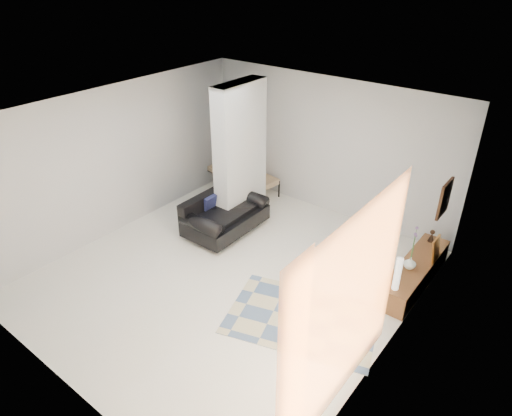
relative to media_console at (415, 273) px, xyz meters
The scene contains 17 objects.
floor 3.05m from the media_console, 145.96° to the right, with size 6.00×6.00×0.00m, color white.
ceiling 4.00m from the media_console, 145.96° to the right, with size 6.00×6.00×0.00m, color white.
wall_back 3.08m from the media_console, 152.76° to the left, with size 6.00×6.00×0.00m, color #BABCBF.
wall_front 5.47m from the media_console, 118.19° to the right, with size 6.00×6.00×0.00m, color #BABCBF.
wall_left 5.67m from the media_console, 162.10° to the right, with size 6.00×6.00×0.00m, color #BABCBF.
wall_right 2.09m from the media_console, 82.31° to the right, with size 6.00×6.00×0.00m, color #BABCBF.
partition_column 3.81m from the media_console, behind, with size 0.35×1.20×2.80m, color silver.
hallway_door 4.86m from the media_console, 164.78° to the left, with size 0.85×0.06×2.04m, color white.
curtain 3.12m from the media_console, 86.99° to the right, with size 2.55×2.55×0.00m, color #FF8F43.
wall_art 1.46m from the media_console, ahead, with size 0.04×0.45×0.55m, color #311A0D.
media_console is the anchor object (origin of this frame).
loveseat 3.65m from the media_console, 169.04° to the right, with size 0.97×1.65×0.76m.
daybed 4.54m from the media_console, 168.20° to the left, with size 1.78×0.93×0.77m.
area_rug 2.12m from the media_console, 117.78° to the right, with size 2.18×1.45×0.01m, color #C1BB94.
cylinder_lamp 0.96m from the media_console, 91.38° to the right, with size 0.10×0.10×0.55m, color white.
bronze_figurine 0.84m from the media_console, 93.68° to the left, with size 0.11×0.11×0.22m, color black, non-canonical shape.
vase 0.37m from the media_console, 103.49° to the right, with size 0.20×0.20×0.20m, color white.
Camera 1 is at (4.17, -4.65, 4.78)m, focal length 32.00 mm.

